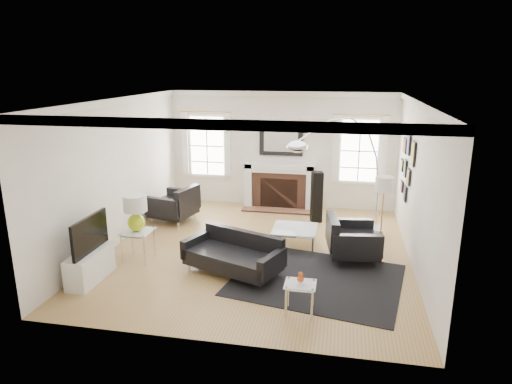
% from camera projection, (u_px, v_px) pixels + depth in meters
% --- Properties ---
extents(floor, '(6.00, 6.00, 0.00)m').
position_uv_depth(floor, '(258.00, 251.00, 8.60)').
color(floor, olive).
rests_on(floor, ground).
extents(back_wall, '(5.50, 0.04, 2.80)m').
position_uv_depth(back_wall, '(281.00, 150.00, 11.07)').
color(back_wall, beige).
rests_on(back_wall, floor).
extents(front_wall, '(5.50, 0.04, 2.80)m').
position_uv_depth(front_wall, '(212.00, 238.00, 5.39)').
color(front_wall, beige).
rests_on(front_wall, floor).
extents(left_wall, '(0.04, 6.00, 2.80)m').
position_uv_depth(left_wall, '(117.00, 173.00, 8.73)').
color(left_wall, beige).
rests_on(left_wall, floor).
extents(right_wall, '(0.04, 6.00, 2.80)m').
position_uv_depth(right_wall, '(418.00, 186.00, 7.73)').
color(right_wall, beige).
rests_on(right_wall, floor).
extents(ceiling, '(5.50, 6.00, 0.02)m').
position_uv_depth(ceiling, '(259.00, 100.00, 7.85)').
color(ceiling, white).
rests_on(ceiling, back_wall).
extents(crown_molding, '(5.50, 6.00, 0.12)m').
position_uv_depth(crown_molding, '(259.00, 104.00, 7.87)').
color(crown_molding, white).
rests_on(crown_molding, back_wall).
extents(fireplace, '(1.70, 0.69, 1.11)m').
position_uv_depth(fireplace, '(279.00, 186.00, 11.10)').
color(fireplace, white).
rests_on(fireplace, floor).
extents(mantel_mirror, '(1.05, 0.07, 0.75)m').
position_uv_depth(mantel_mirror, '(281.00, 140.00, 10.96)').
color(mantel_mirror, black).
rests_on(mantel_mirror, back_wall).
extents(window_left, '(1.24, 0.15, 1.62)m').
position_uv_depth(window_left, '(207.00, 146.00, 11.34)').
color(window_left, white).
rests_on(window_left, back_wall).
extents(window_right, '(1.24, 0.15, 1.62)m').
position_uv_depth(window_right, '(359.00, 151.00, 10.66)').
color(window_right, white).
rests_on(window_right, back_wall).
extents(gallery_wall, '(0.04, 1.73, 1.29)m').
position_uv_depth(gallery_wall, '(407.00, 163.00, 8.92)').
color(gallery_wall, black).
rests_on(gallery_wall, right_wall).
extents(tv_unit, '(0.35, 1.00, 1.09)m').
position_uv_depth(tv_unit, '(90.00, 261.00, 7.35)').
color(tv_unit, white).
rests_on(tv_unit, floor).
extents(area_rug, '(2.98, 2.63, 0.01)m').
position_uv_depth(area_rug, '(317.00, 279.00, 7.44)').
color(area_rug, black).
rests_on(area_rug, floor).
extents(sofa, '(1.82, 1.32, 0.54)m').
position_uv_depth(sofa, '(235.00, 255.00, 7.66)').
color(sofa, black).
rests_on(sofa, floor).
extents(armchair_left, '(1.07, 1.15, 0.66)m').
position_uv_depth(armchair_left, '(176.00, 205.00, 10.18)').
color(armchair_left, black).
rests_on(armchair_left, floor).
extents(armchair_right, '(1.00, 1.09, 0.66)m').
position_uv_depth(armchair_right, '(350.00, 240.00, 8.14)').
color(armchair_right, black).
rests_on(armchair_right, floor).
extents(coffee_table, '(0.83, 0.83, 0.37)m').
position_uv_depth(coffee_table, '(295.00, 230.00, 8.75)').
color(coffee_table, silver).
rests_on(coffee_table, floor).
extents(side_table_left, '(0.50, 0.50, 0.55)m').
position_uv_depth(side_table_left, '(137.00, 237.00, 8.08)').
color(side_table_left, silver).
rests_on(side_table_left, floor).
extents(nesting_table, '(0.43, 0.36, 0.48)m').
position_uv_depth(nesting_table, '(300.00, 291.00, 6.31)').
color(nesting_table, silver).
rests_on(nesting_table, floor).
extents(gourd_lamp, '(0.41, 0.41, 0.66)m').
position_uv_depth(gourd_lamp, '(136.00, 211.00, 7.96)').
color(gourd_lamp, '#B2D41A').
rests_on(gourd_lamp, side_table_left).
extents(orange_vase, '(0.10, 0.10, 0.16)m').
position_uv_depth(orange_vase, '(301.00, 278.00, 6.25)').
color(orange_vase, '#BE4618').
rests_on(orange_vase, nesting_table).
extents(arc_floor_lamp, '(1.82, 1.68, 2.57)m').
position_uv_depth(arc_floor_lamp, '(340.00, 177.00, 8.44)').
color(arc_floor_lamp, silver).
rests_on(arc_floor_lamp, floor).
extents(stick_floor_lamp, '(0.31, 0.31, 1.55)m').
position_uv_depth(stick_floor_lamp, '(384.00, 189.00, 7.79)').
color(stick_floor_lamp, '#BE8342').
rests_on(stick_floor_lamp, floor).
extents(speaker_tower, '(0.29, 0.29, 1.14)m').
position_uv_depth(speaker_tower, '(317.00, 197.00, 10.09)').
color(speaker_tower, black).
rests_on(speaker_tower, floor).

